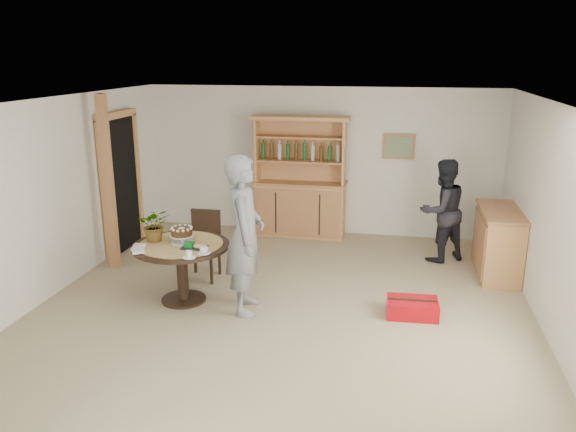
# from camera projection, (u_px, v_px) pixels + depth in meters

# --- Properties ---
(ground) EXTENTS (7.00, 7.00, 0.00)m
(ground) POSITION_uv_depth(u_px,v_px,m) (278.00, 319.00, 6.62)
(ground) COLOR tan
(ground) RESTS_ON ground
(room_shell) EXTENTS (6.04, 7.04, 2.52)m
(room_shell) POSITION_uv_depth(u_px,v_px,m) (277.00, 175.00, 6.15)
(room_shell) COLOR white
(room_shell) RESTS_ON ground
(doorway) EXTENTS (0.13, 1.10, 2.18)m
(doorway) POSITION_uv_depth(u_px,v_px,m) (121.00, 181.00, 8.75)
(doorway) COLOR black
(doorway) RESTS_ON ground
(pine_post) EXTENTS (0.12, 0.12, 2.50)m
(pine_post) POSITION_uv_depth(u_px,v_px,m) (108.00, 184.00, 7.91)
(pine_post) COLOR #AD7449
(pine_post) RESTS_ON ground
(hutch) EXTENTS (1.62, 0.54, 2.04)m
(hutch) POSITION_uv_depth(u_px,v_px,m) (300.00, 196.00, 9.54)
(hutch) COLOR tan
(hutch) RESTS_ON ground
(sideboard) EXTENTS (0.54, 1.26, 0.94)m
(sideboard) POSITION_uv_depth(u_px,v_px,m) (498.00, 242.00, 7.87)
(sideboard) COLOR tan
(sideboard) RESTS_ON ground
(dining_table) EXTENTS (1.20, 1.20, 0.76)m
(dining_table) POSITION_uv_depth(u_px,v_px,m) (181.00, 256.00, 6.96)
(dining_table) COLOR black
(dining_table) RESTS_ON ground
(dining_chair) EXTENTS (0.42, 0.42, 0.95)m
(dining_chair) POSITION_uv_depth(u_px,v_px,m) (204.00, 240.00, 7.77)
(dining_chair) COLOR black
(dining_chair) RESTS_ON ground
(birthday_cake) EXTENTS (0.30, 0.30, 0.20)m
(birthday_cake) POSITION_uv_depth(u_px,v_px,m) (182.00, 233.00, 6.93)
(birthday_cake) COLOR white
(birthday_cake) RESTS_ON dining_table
(flower_vase) EXTENTS (0.47, 0.44, 0.42)m
(flower_vase) POSITION_uv_depth(u_px,v_px,m) (155.00, 225.00, 6.98)
(flower_vase) COLOR #3F7233
(flower_vase) RESTS_ON dining_table
(gift_tray) EXTENTS (0.30, 0.20, 0.08)m
(gift_tray) POSITION_uv_depth(u_px,v_px,m) (194.00, 246.00, 6.76)
(gift_tray) COLOR black
(gift_tray) RESTS_ON dining_table
(coffee_cup_a) EXTENTS (0.15, 0.15, 0.09)m
(coffee_cup_a) POSITION_uv_depth(u_px,v_px,m) (204.00, 250.00, 6.57)
(coffee_cup_a) COLOR white
(coffee_cup_a) RESTS_ON dining_table
(coffee_cup_b) EXTENTS (0.15, 0.15, 0.08)m
(coffee_cup_b) POSITION_uv_depth(u_px,v_px,m) (189.00, 255.00, 6.44)
(coffee_cup_b) COLOR white
(coffee_cup_b) RESTS_ON dining_table
(napkins) EXTENTS (0.24, 0.33, 0.03)m
(napkins) POSITION_uv_depth(u_px,v_px,m) (139.00, 249.00, 6.70)
(napkins) COLOR white
(napkins) RESTS_ON dining_table
(teen_boy) EXTENTS (0.58, 0.77, 1.91)m
(teen_boy) POSITION_uv_depth(u_px,v_px,m) (245.00, 235.00, 6.61)
(teen_boy) COLOR slate
(teen_boy) RESTS_ON ground
(adult_person) EXTENTS (0.95, 0.91, 1.55)m
(adult_person) POSITION_uv_depth(u_px,v_px,m) (442.00, 211.00, 8.33)
(adult_person) COLOR black
(adult_person) RESTS_ON ground
(red_suitcase) EXTENTS (0.62, 0.43, 0.21)m
(red_suitcase) POSITION_uv_depth(u_px,v_px,m) (412.00, 308.00, 6.69)
(red_suitcase) COLOR #BB0911
(red_suitcase) RESTS_ON ground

